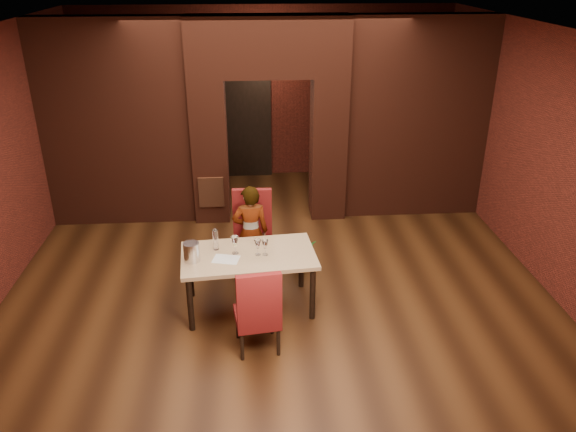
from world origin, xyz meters
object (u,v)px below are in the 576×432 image
wine_glass_a (235,245)px  potted_plant (300,255)px  water_bottle (216,239)px  chair_near (257,307)px  person_seated (251,232)px  wine_glass_b (258,247)px  chair_far (252,236)px  wine_bucket (192,252)px  dining_table (249,281)px  wine_glass_c (265,247)px

wine_glass_a → potted_plant: bearing=44.5°
water_bottle → potted_plant: bearing=33.6°
chair_near → person_seated: (-0.05, 1.54, 0.14)m
chair_near → wine_glass_b: bearing=-100.0°
chair_far → wine_bucket: 1.19m
potted_plant → dining_table: bearing=-129.0°
wine_glass_b → wine_bucket: bearing=-173.4°
dining_table → chair_far: size_ratio=1.37×
wine_glass_c → water_bottle: 0.61m
water_bottle → wine_glass_c: bearing=-16.7°
person_seated → dining_table: bearing=82.4°
dining_table → wine_glass_b: bearing=-18.8°
wine_glass_a → wine_glass_b: (0.27, -0.05, -0.01)m
chair_near → dining_table: bearing=-91.8°
chair_far → dining_table: bearing=-91.8°
water_bottle → wine_glass_a: bearing=-26.8°
wine_glass_a → potted_plant: 1.36m
wine_bucket → water_bottle: water_bottle is taller
wine_glass_c → potted_plant: (0.51, 0.90, -0.62)m
dining_table → wine_glass_b: (0.11, -0.03, 0.47)m
chair_near → wine_bucket: size_ratio=4.53×
person_seated → wine_glass_c: (0.17, -0.78, 0.18)m
chair_far → water_bottle: 0.85m
chair_near → wine_bucket: chair_near is taller
chair_far → wine_glass_b: (0.06, -0.83, 0.26)m
wine_glass_b → water_bottle: size_ratio=0.72×
water_bottle → wine_bucket: bearing=-135.8°
chair_near → person_seated: size_ratio=0.79×
wine_glass_c → potted_plant: bearing=60.8°
potted_plant → wine_bucket: bearing=-144.0°
potted_plant → chair_far: bearing=-173.8°
person_seated → wine_bucket: (-0.69, -0.87, 0.20)m
chair_far → person_seated: bearing=-112.5°
wine_glass_c → chair_far: bearing=99.8°
wine_glass_b → water_bottle: water_bottle is taller
wine_glass_a → wine_glass_b: wine_glass_a is taller
wine_glass_c → potted_plant: size_ratio=0.44×
chair_far → wine_bucket: (-0.71, -0.91, 0.28)m
person_seated → wine_glass_a: person_seated is taller
wine_glass_a → potted_plant: size_ratio=0.51×
chair_near → potted_plant: bearing=-118.2°
dining_table → wine_bucket: (-0.65, -0.12, 0.49)m
chair_far → wine_glass_c: (0.14, -0.83, 0.26)m
chair_near → wine_glass_c: chair_near is taller
person_seated → potted_plant: 0.81m
chair_near → chair_far: bearing=-96.6°
dining_table → wine_glass_b: wine_glass_b is taller
chair_near → water_bottle: size_ratio=3.75×
wine_bucket → chair_near: bearing=-42.6°
wine_glass_b → potted_plant: wine_glass_b is taller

